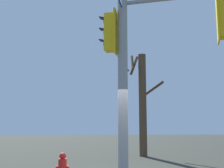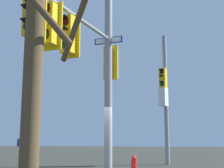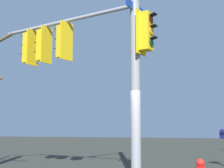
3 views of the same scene
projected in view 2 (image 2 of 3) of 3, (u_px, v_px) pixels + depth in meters
main_signal_pole_assembly at (96, 42)px, 10.18m from camera, size 5.95×4.68×8.60m
secondary_pole_assembly at (165, 94)px, 17.06m from camera, size 0.76×0.55×7.18m
fire_hydrant at (134, 166)px, 12.22m from camera, size 0.38×0.24×0.73m
mailbox at (21, 145)px, 13.89m from camera, size 0.48×0.48×1.41m
bare_tree_corner at (33, 78)px, 5.53m from camera, size 1.97×1.90×4.99m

